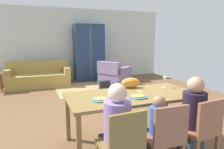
# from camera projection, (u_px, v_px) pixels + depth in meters

# --- Properties ---
(ground_plane) EXTENTS (7.06, 6.44, 0.02)m
(ground_plane) POSITION_uv_depth(u_px,v_px,m) (103.00, 102.00, 5.14)
(ground_plane) COLOR brown
(back_wall) EXTENTS (7.06, 0.10, 2.70)m
(back_wall) POSITION_uv_depth(u_px,v_px,m) (76.00, 44.00, 7.91)
(back_wall) COLOR silver
(back_wall) RESTS_ON ground_plane
(dining_table) EXTENTS (1.93, 0.94, 0.76)m
(dining_table) POSITION_uv_depth(u_px,v_px,m) (132.00, 99.00, 3.05)
(dining_table) COLOR olive
(dining_table) RESTS_ON ground_plane
(plate_near_man) EXTENTS (0.25, 0.25, 0.02)m
(plate_near_man) POSITION_uv_depth(u_px,v_px,m) (101.00, 100.00, 2.73)
(plate_near_man) COLOR teal
(plate_near_man) RESTS_ON dining_table
(pizza_near_man) EXTENTS (0.17, 0.17, 0.01)m
(pizza_near_man) POSITION_uv_depth(u_px,v_px,m) (101.00, 99.00, 2.73)
(pizza_near_man) COLOR #D69150
(pizza_near_man) RESTS_ON plate_near_man
(plate_near_child) EXTENTS (0.25, 0.25, 0.02)m
(plate_near_child) POSITION_uv_depth(u_px,v_px,m) (138.00, 97.00, 2.87)
(plate_near_child) COLOR teal
(plate_near_child) RESTS_ON dining_table
(pizza_near_child) EXTENTS (0.17, 0.17, 0.01)m
(pizza_near_child) POSITION_uv_depth(u_px,v_px,m) (138.00, 96.00, 2.86)
(pizza_near_child) COLOR gold
(pizza_near_child) RESTS_ON plate_near_child
(wine_glass) EXTENTS (0.07, 0.07, 0.19)m
(wine_glass) POSITION_uv_depth(u_px,v_px,m) (165.00, 80.00, 3.42)
(wine_glass) COLOR silver
(wine_glass) RESTS_ON dining_table
(fork) EXTENTS (0.05, 0.15, 0.01)m
(fork) POSITION_uv_depth(u_px,v_px,m) (116.00, 97.00, 2.88)
(fork) COLOR silver
(fork) RESTS_ON dining_table
(knife) EXTENTS (0.02, 0.17, 0.01)m
(knife) POSITION_uv_depth(u_px,v_px,m) (140.00, 91.00, 3.19)
(knife) COLOR silver
(knife) RESTS_ON dining_table
(dining_chair_man) EXTENTS (0.45, 0.45, 0.87)m
(dining_chair_man) POSITION_uv_depth(u_px,v_px,m) (123.00, 144.00, 2.13)
(dining_chair_man) COLOR olive
(dining_chair_man) RESTS_ON ground_plane
(person_man) EXTENTS (0.30, 0.41, 1.11)m
(person_man) POSITION_uv_depth(u_px,v_px,m) (116.00, 135.00, 2.29)
(person_man) COLOR #2D3046
(person_man) RESTS_ON ground_plane
(dining_chair_child) EXTENTS (0.43, 0.43, 0.87)m
(dining_chair_child) POSITION_uv_depth(u_px,v_px,m) (165.00, 135.00, 2.32)
(dining_chair_child) COLOR #905841
(dining_chair_child) RESTS_ON ground_plane
(person_child) EXTENTS (0.22, 0.29, 0.92)m
(person_child) POSITION_uv_depth(u_px,v_px,m) (156.00, 134.00, 2.48)
(person_child) COLOR #3D3842
(person_child) RESTS_ON ground_plane
(dining_chair_woman) EXTENTS (0.46, 0.46, 0.87)m
(dining_chair_woman) POSITION_uv_depth(u_px,v_px,m) (202.00, 128.00, 2.51)
(dining_chair_woman) COLOR #955438
(dining_chair_woman) RESTS_ON ground_plane
(person_woman) EXTENTS (0.31, 0.41, 1.11)m
(person_woman) POSITION_uv_depth(u_px,v_px,m) (191.00, 121.00, 2.66)
(person_woman) COLOR #304448
(person_woman) RESTS_ON ground_plane
(cat) EXTENTS (0.34, 0.21, 0.17)m
(cat) POSITION_uv_depth(u_px,v_px,m) (131.00, 83.00, 3.41)
(cat) COLOR orange
(cat) RESTS_ON dining_table
(area_rug) EXTENTS (2.60, 1.80, 0.01)m
(area_rug) POSITION_uv_depth(u_px,v_px,m) (97.00, 87.00, 6.66)
(area_rug) COLOR tan
(area_rug) RESTS_ON ground_plane
(couch) EXTENTS (1.97, 0.86, 0.82)m
(couch) POSITION_uv_depth(u_px,v_px,m) (39.00, 77.00, 6.77)
(couch) COLOR #A68A41
(couch) RESTS_ON ground_plane
(armchair) EXTENTS (1.18, 1.18, 0.82)m
(armchair) POSITION_uv_depth(u_px,v_px,m) (114.00, 76.00, 6.99)
(armchair) COLOR slate
(armchair) RESTS_ON ground_plane
(armoire) EXTENTS (1.10, 0.59, 2.10)m
(armoire) POSITION_uv_depth(u_px,v_px,m) (89.00, 52.00, 7.75)
(armoire) COLOR navy
(armoire) RESTS_ON ground_plane
(side_table) EXTENTS (0.56, 0.56, 0.58)m
(side_table) POSITION_uv_depth(u_px,v_px,m) (0.00, 79.00, 6.13)
(side_table) COLOR olive
(side_table) RESTS_ON ground_plane
(handbag) EXTENTS (0.32, 0.16, 0.26)m
(handbag) POSITION_uv_depth(u_px,v_px,m) (104.00, 85.00, 6.41)
(handbag) COLOR black
(handbag) RESTS_ON ground_plane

